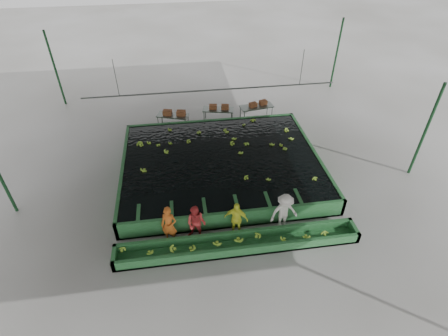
{
  "coord_description": "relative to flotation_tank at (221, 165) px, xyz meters",
  "views": [
    {
      "loc": [
        -1.95,
        -12.77,
        11.34
      ],
      "look_at": [
        0.0,
        0.5,
        1.0
      ],
      "focal_mm": 28.0,
      "sensor_mm": 36.0,
      "label": 1
    }
  ],
  "objects": [
    {
      "name": "cableway_rail",
      "position": [
        0.0,
        3.5,
        2.55
      ],
      "size": [
        0.08,
        0.08,
        14.0
      ],
      "primitive_type": "cylinder",
      "color": "#59605B",
      "rests_on": "shed_roof"
    },
    {
      "name": "packing_table_right",
      "position": [
        2.99,
        5.15,
        0.03
      ],
      "size": [
        2.2,
        1.16,
        0.95
      ],
      "primitive_type": null,
      "rotation": [
        0.0,
        0.0,
        0.16
      ],
      "color": "#59605B",
      "rests_on": "ground"
    },
    {
      "name": "worker_c",
      "position": [
        0.02,
        -4.3,
        0.4
      ],
      "size": [
        1.08,
        0.74,
        1.7
      ],
      "primitive_type": "imported",
      "rotation": [
        0.0,
        0.0,
        -0.36
      ],
      "color": "#EAF237",
      "rests_on": "ground"
    },
    {
      "name": "tank_water",
      "position": [
        0.0,
        -0.0,
        0.4
      ],
      "size": [
        9.7,
        7.7,
        0.0
      ],
      "primitive_type": "cube",
      "color": "black",
      "rests_on": "flotation_tank"
    },
    {
      "name": "flotation_tank",
      "position": [
        0.0,
        0.0,
        0.0
      ],
      "size": [
        10.0,
        8.0,
        0.9
      ],
      "primitive_type": null,
      "color": "#266030",
      "rests_on": "ground"
    },
    {
      "name": "trough_bananas",
      "position": [
        0.0,
        -5.1,
        -0.05
      ],
      "size": [
        8.91,
        0.59,
        0.12
      ],
      "primitive_type": null,
      "color": "#8FBF33",
      "rests_on": "sorting_trough"
    },
    {
      "name": "ground",
      "position": [
        0.0,
        -1.5,
        -0.45
      ],
      "size": [
        80.0,
        80.0,
        0.0
      ],
      "primitive_type": "plane",
      "color": "gray",
      "rests_on": "ground"
    },
    {
      "name": "packing_table_mid",
      "position": [
        0.55,
        5.22,
        -0.01
      ],
      "size": [
        2.06,
        1.18,
        0.88
      ],
      "primitive_type": null,
      "rotation": [
        0.0,
        0.0,
        -0.22
      ],
      "color": "#59605B",
      "rests_on": "ground"
    },
    {
      "name": "shed_posts",
      "position": [
        0.0,
        -1.5,
        2.05
      ],
      "size": [
        20.0,
        22.0,
        5.0
      ],
      "primitive_type": null,
      "color": "#174121",
      "rests_on": "ground"
    },
    {
      "name": "packing_table_left",
      "position": [
        -2.31,
        4.9,
        -0.01
      ],
      "size": [
        2.06,
        1.34,
        0.87
      ],
      "primitive_type": null,
      "rotation": [
        0.0,
        0.0,
        -0.33
      ],
      "color": "#59605B",
      "rests_on": "ground"
    },
    {
      "name": "worker_b",
      "position": [
        -1.63,
        -4.3,
        0.4
      ],
      "size": [
        1.01,
        0.91,
        1.7
      ],
      "primitive_type": "imported",
      "rotation": [
        0.0,
        0.0,
        -0.39
      ],
      "color": "red",
      "rests_on": "ground"
    },
    {
      "name": "box_stack_right",
      "position": [
        3.1,
        5.2,
        0.5
      ],
      "size": [
        1.26,
        0.7,
        0.26
      ],
      "primitive_type": null,
      "rotation": [
        0.0,
        0.0,
        0.32
      ],
      "color": "brown",
      "rests_on": "packing_table_right"
    },
    {
      "name": "floating_bananas",
      "position": [
        0.0,
        0.8,
        0.4
      ],
      "size": [
        8.95,
        6.1,
        0.12
      ],
      "primitive_type": null,
      "color": "#8FBF33",
      "rests_on": "tank_water"
    },
    {
      "name": "sorting_trough",
      "position": [
        0.0,
        -5.1,
        -0.2
      ],
      "size": [
        10.0,
        1.0,
        0.5
      ],
      "primitive_type": null,
      "color": "#266030",
      "rests_on": "ground"
    },
    {
      "name": "box_stack_left",
      "position": [
        -2.21,
        4.87,
        0.42
      ],
      "size": [
        1.42,
        0.67,
        0.29
      ],
      "primitive_type": null,
      "rotation": [
        0.0,
        0.0,
        -0.22
      ],
      "color": "brown",
      "rests_on": "packing_table_left"
    },
    {
      "name": "rail_hanger_left",
      "position": [
        -5.0,
        3.5,
        3.55
      ],
      "size": [
        0.04,
        0.04,
        2.0
      ],
      "primitive_type": "cylinder",
      "color": "#59605B",
      "rests_on": "shed_roof"
    },
    {
      "name": "shed_roof",
      "position": [
        0.0,
        -1.5,
        4.55
      ],
      "size": [
        20.0,
        22.0,
        0.04
      ],
      "primitive_type": "cube",
      "color": "#949495",
      "rests_on": "shed_posts"
    },
    {
      "name": "worker_a",
      "position": [
        -2.73,
        -4.3,
        0.45
      ],
      "size": [
        0.76,
        0.62,
        1.8
      ],
      "primitive_type": "imported",
      "rotation": [
        0.0,
        0.0,
        -0.32
      ],
      "color": "#BE571B",
      "rests_on": "ground"
    },
    {
      "name": "rail_hanger_right",
      "position": [
        5.0,
        3.5,
        3.55
      ],
      "size": [
        0.04,
        0.04,
        2.0
      ],
      "primitive_type": "cylinder",
      "color": "#59605B",
      "rests_on": "shed_roof"
    },
    {
      "name": "box_stack_mid",
      "position": [
        0.6,
        5.26,
        0.43
      ],
      "size": [
        1.27,
        0.54,
        0.26
      ],
      "primitive_type": null,
      "rotation": [
        0.0,
        0.0,
        -0.17
      ],
      "color": "brown",
      "rests_on": "packing_table_mid"
    },
    {
      "name": "worker_d",
      "position": [
        2.07,
        -4.3,
        0.48
      ],
      "size": [
        1.28,
        0.83,
        1.86
      ],
      "primitive_type": "imported",
      "rotation": [
        0.0,
        0.0,
        0.11
      ],
      "color": "beige",
      "rests_on": "ground"
    }
  ]
}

